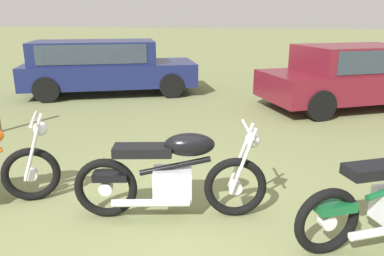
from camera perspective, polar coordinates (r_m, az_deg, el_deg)
The scene contains 4 objects.
ground_plane at distance 3.90m, azimuth -3.23°, elevation -15.42°, with size 120.00×120.00×0.00m, color olive.
motorcycle_black at distance 3.93m, azimuth -2.96°, elevation -7.19°, with size 2.01×0.79×1.02m.
car_navy at distance 10.47m, azimuth -13.49°, elevation 9.60°, with size 4.84×3.28×1.43m.
car_burgundy at distance 9.47m, azimuth 23.77°, elevation 7.69°, with size 4.76×3.57×1.43m.
Camera 1 is at (0.83, -3.19, 2.08)m, focal length 34.89 mm.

